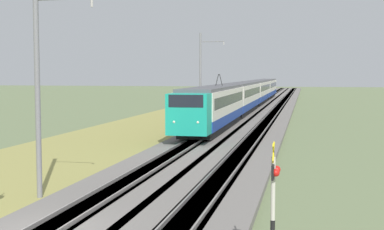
# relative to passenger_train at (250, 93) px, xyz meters

# --- Properties ---
(ballast_main) EXTENTS (240.00, 4.40, 0.30)m
(ballast_main) POSITION_rel_passenger_train_xyz_m (-11.79, 0.00, -2.28)
(ballast_main) COLOR slate
(ballast_main) RESTS_ON ground
(ballast_adjacent) EXTENTS (240.00, 4.40, 0.30)m
(ballast_adjacent) POSITION_rel_passenger_train_xyz_m (-11.79, -3.99, -2.28)
(ballast_adjacent) COLOR slate
(ballast_adjacent) RESTS_ON ground
(track_main) EXTENTS (240.00, 1.57, 0.45)m
(track_main) POSITION_rel_passenger_train_xyz_m (-11.79, 0.00, -2.27)
(track_main) COLOR #4C4238
(track_main) RESTS_ON ground
(track_adjacent) EXTENTS (240.00, 1.57, 0.45)m
(track_adjacent) POSITION_rel_passenger_train_xyz_m (-11.79, -3.99, -2.27)
(track_adjacent) COLOR #4C4238
(track_adjacent) RESTS_ON ground
(grass_verge) EXTENTS (240.00, 13.50, 0.12)m
(grass_verge) POSITION_rel_passenger_train_xyz_m (-11.79, 5.46, -2.37)
(grass_verge) COLOR #99934C
(grass_verge) RESTS_ON ground
(passenger_train) EXTENTS (83.50, 3.02, 5.18)m
(passenger_train) POSITION_rel_passenger_train_xyz_m (0.00, 0.00, 0.00)
(passenger_train) COLOR #19A88E
(passenger_train) RESTS_ON ground
(crossing_signal_far) EXTENTS (0.70, 0.23, 3.50)m
(crossing_signal_far) POSITION_rel_passenger_train_xyz_m (-63.60, -7.14, -0.29)
(crossing_signal_far) COLOR beige
(crossing_signal_far) RESTS_ON ground
(catenary_mast_near) EXTENTS (0.22, 2.56, 9.06)m
(catenary_mast_near) POSITION_rel_passenger_train_xyz_m (-57.04, 2.70, 2.24)
(catenary_mast_near) COLOR slate
(catenary_mast_near) RESTS_ON ground
(catenary_mast_mid) EXTENTS (0.22, 2.56, 9.37)m
(catenary_mast_mid) POSITION_rel_passenger_train_xyz_m (-22.87, 2.70, 2.40)
(catenary_mast_mid) COLOR slate
(catenary_mast_mid) RESTS_ON ground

